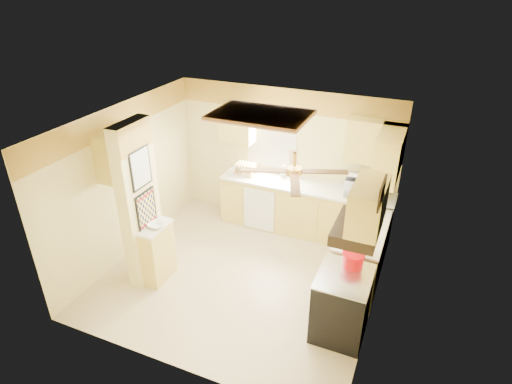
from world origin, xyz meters
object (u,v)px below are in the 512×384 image
at_px(stove, 342,304).
at_px(bowl, 156,225).
at_px(microwave, 363,187).
at_px(dutch_oven, 353,259).
at_px(kettle, 360,244).

xyz_separation_m(stove, bowl, (-2.77, -0.00, 0.51)).
height_order(microwave, bowl, microwave).
bearing_deg(stove, bowl, -179.91).
distance_m(stove, bowl, 2.81).
xyz_separation_m(stove, microwave, (-0.21, 2.15, 0.63)).
height_order(dutch_oven, kettle, kettle).
relative_size(bowl, dutch_oven, 0.81).
relative_size(microwave, bowl, 2.40).
distance_m(microwave, dutch_oven, 1.93).
bearing_deg(bowl, stove, 0.09).
distance_m(dutch_oven, kettle, 0.31).
bearing_deg(stove, kettle, 83.19).
bearing_deg(microwave, stove, 92.25).
height_order(microwave, dutch_oven, microwave).
bearing_deg(dutch_oven, bowl, -175.08).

